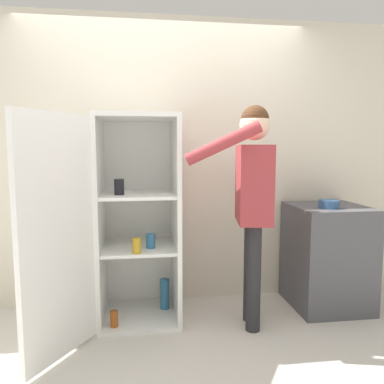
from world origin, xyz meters
name	(u,v)px	position (x,y,z in m)	size (l,w,h in m)	color
ground_plane	(175,353)	(0.00, 0.00, 0.00)	(12.00, 12.00, 0.00)	beige
wall_back	(165,162)	(0.00, 0.98, 1.27)	(7.00, 0.06, 2.55)	beige
refrigerator	(124,222)	(-0.36, 0.53, 0.82)	(1.02, 1.19, 1.66)	white
person	(252,188)	(0.63, 0.34, 1.10)	(0.71, 0.57, 1.72)	#262628
counter	(327,256)	(1.41, 0.61, 0.45)	(0.63, 0.64, 0.90)	#4C4C51
bowl	(329,204)	(1.34, 0.50, 0.94)	(0.17, 0.17, 0.07)	#335B8E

